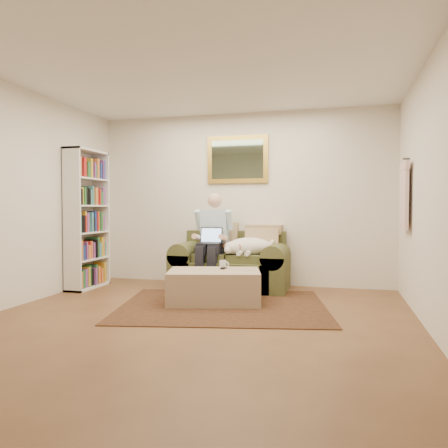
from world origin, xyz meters
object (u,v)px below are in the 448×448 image
at_px(sleeping_dog, 250,246).
at_px(bookshelf, 87,219).
at_px(ottoman, 214,287).
at_px(seated_man, 211,241).
at_px(laptop, 210,239).
at_px(coffee_mug, 223,264).
at_px(sofa, 231,269).

xyz_separation_m(sleeping_dog, bookshelf, (-2.33, -0.37, 0.37)).
xyz_separation_m(sleeping_dog, ottoman, (-0.26, -0.89, -0.42)).
xyz_separation_m(seated_man, laptop, (-0.00, -0.06, 0.03)).
xyz_separation_m(laptop, ottoman, (0.27, -0.76, -0.52)).
distance_m(coffee_mug, bookshelf, 2.22).
bearing_deg(sleeping_dog, coffee_mug, -106.87).
bearing_deg(laptop, ottoman, -70.28).
bearing_deg(ottoman, sofa, 91.67).
bearing_deg(coffee_mug, sofa, 96.24).
relative_size(laptop, bookshelf, 0.16).
relative_size(laptop, sleeping_dog, 0.47).
xyz_separation_m(ottoman, bookshelf, (-2.07, 0.53, 0.80)).
bearing_deg(seated_man, laptop, -90.00).
bearing_deg(coffee_mug, bookshelf, 171.42).
relative_size(sleeping_dog, bookshelf, 0.34).
bearing_deg(sleeping_dog, sofa, 164.26).
relative_size(ottoman, bookshelf, 0.55).
xyz_separation_m(sofa, ottoman, (0.03, -0.98, -0.08)).
relative_size(coffee_mug, bookshelf, 0.05).
xyz_separation_m(sleeping_dog, coffee_mug, (-0.21, -0.69, -0.17)).
bearing_deg(coffee_mug, sleeping_dog, 73.13).
bearing_deg(bookshelf, ottoman, -14.27).
distance_m(laptop, bookshelf, 1.83).
xyz_separation_m(sofa, bookshelf, (-2.04, -0.45, 0.72)).
bearing_deg(coffee_mug, seated_man, 117.92).
relative_size(seated_man, laptop, 4.33).
relative_size(sleeping_dog, ottoman, 0.61).
height_order(sofa, ottoman, sofa).
relative_size(seated_man, coffee_mug, 13.75).
height_order(sleeping_dog, coffee_mug, sleeping_dog).
relative_size(laptop, coffee_mug, 3.17).
distance_m(seated_man, ottoman, 1.00).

